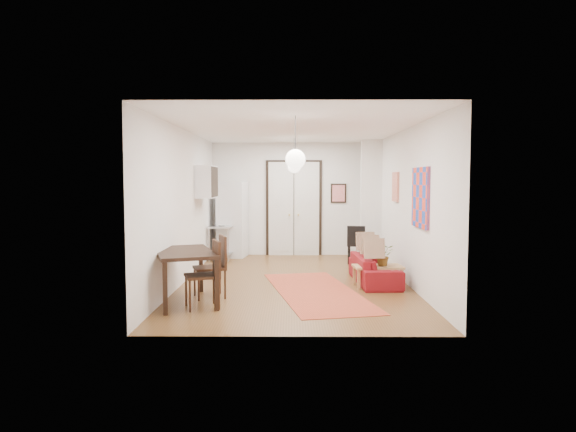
{
  "coord_description": "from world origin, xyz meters",
  "views": [
    {
      "loc": [
        -0.06,
        -9.73,
        1.94
      ],
      "look_at": [
        -0.13,
        0.08,
        1.25
      ],
      "focal_mm": 32.0,
      "sensor_mm": 36.0,
      "label": 1
    }
  ],
  "objects_px": {
    "kitchen_counter": "(223,238)",
    "dining_table": "(184,256)",
    "coffee_table": "(378,268)",
    "black_side_chair": "(356,241)",
    "dining_chair_near": "(210,261)",
    "dining_chair_far": "(203,268)",
    "sofa": "(375,269)",
    "fridge": "(232,219)"
  },
  "relations": [
    {
      "from": "sofa",
      "to": "fridge",
      "type": "bearing_deg",
      "value": 40.06
    },
    {
      "from": "sofa",
      "to": "dining_chair_far",
      "type": "bearing_deg",
      "value": 119.09
    },
    {
      "from": "black_side_chair",
      "to": "sofa",
      "type": "bearing_deg",
      "value": 102.66
    },
    {
      "from": "sofa",
      "to": "dining_chair_far",
      "type": "relative_size",
      "value": 1.74
    },
    {
      "from": "dining_table",
      "to": "dining_chair_near",
      "type": "xyz_separation_m",
      "value": [
        0.34,
        0.45,
        -0.14
      ]
    },
    {
      "from": "coffee_table",
      "to": "black_side_chair",
      "type": "distance_m",
      "value": 2.72
    },
    {
      "from": "dining_chair_near",
      "to": "dining_chair_far",
      "type": "relative_size",
      "value": 1.0
    },
    {
      "from": "kitchen_counter",
      "to": "black_side_chair",
      "type": "xyz_separation_m",
      "value": [
        3.2,
        -0.67,
        0.0
      ]
    },
    {
      "from": "coffee_table",
      "to": "dining_chair_far",
      "type": "bearing_deg",
      "value": -153.52
    },
    {
      "from": "sofa",
      "to": "coffee_table",
      "type": "bearing_deg",
      "value": 176.96
    },
    {
      "from": "coffee_table",
      "to": "dining_chair_far",
      "type": "distance_m",
      "value": 3.27
    },
    {
      "from": "kitchen_counter",
      "to": "fridge",
      "type": "bearing_deg",
      "value": 60.82
    },
    {
      "from": "black_side_chair",
      "to": "dining_table",
      "type": "bearing_deg",
      "value": 62.04
    },
    {
      "from": "fridge",
      "to": "black_side_chair",
      "type": "height_order",
      "value": "fridge"
    },
    {
      "from": "dining_chair_far",
      "to": "dining_table",
      "type": "bearing_deg",
      "value": -145.56
    },
    {
      "from": "dining_chair_far",
      "to": "black_side_chair",
      "type": "bearing_deg",
      "value": 125.94
    },
    {
      "from": "fridge",
      "to": "dining_chair_near",
      "type": "xyz_separation_m",
      "value": [
        0.14,
        -4.42,
        -0.36
      ]
    },
    {
      "from": "sofa",
      "to": "fridge",
      "type": "height_order",
      "value": "fridge"
    },
    {
      "from": "fridge",
      "to": "dining_chair_near",
      "type": "distance_m",
      "value": 4.43
    },
    {
      "from": "dining_table",
      "to": "dining_chair_far",
      "type": "xyz_separation_m",
      "value": [
        0.34,
        -0.25,
        -0.14
      ]
    },
    {
      "from": "sofa",
      "to": "dining_table",
      "type": "distance_m",
      "value": 3.65
    },
    {
      "from": "black_side_chair",
      "to": "kitchen_counter",
      "type": "bearing_deg",
      "value": -0.46
    },
    {
      "from": "kitchen_counter",
      "to": "fridge",
      "type": "relative_size",
      "value": 0.59
    },
    {
      "from": "dining_chair_near",
      "to": "fridge",
      "type": "bearing_deg",
      "value": 162.34
    },
    {
      "from": "kitchen_counter",
      "to": "dining_table",
      "type": "relative_size",
      "value": 0.66
    },
    {
      "from": "sofa",
      "to": "kitchen_counter",
      "type": "distance_m",
      "value": 4.45
    },
    {
      "from": "kitchen_counter",
      "to": "sofa",
      "type": "bearing_deg",
      "value": -37.53
    },
    {
      "from": "sofa",
      "to": "dining_chair_near",
      "type": "xyz_separation_m",
      "value": [
        -2.92,
        -1.12,
        0.33
      ]
    },
    {
      "from": "dining_table",
      "to": "dining_chair_far",
      "type": "height_order",
      "value": "dining_chair_far"
    },
    {
      "from": "kitchen_counter",
      "to": "dining_chair_near",
      "type": "height_order",
      "value": "dining_chair_near"
    },
    {
      "from": "sofa",
      "to": "coffee_table",
      "type": "distance_m",
      "value": 0.37
    },
    {
      "from": "fridge",
      "to": "dining_chair_far",
      "type": "height_order",
      "value": "fridge"
    },
    {
      "from": "coffee_table",
      "to": "dining_table",
      "type": "distance_m",
      "value": 3.5
    },
    {
      "from": "kitchen_counter",
      "to": "black_side_chair",
      "type": "distance_m",
      "value": 3.27
    },
    {
      "from": "sofa",
      "to": "dining_chair_near",
      "type": "relative_size",
      "value": 1.74
    },
    {
      "from": "dining_table",
      "to": "black_side_chair",
      "type": "relative_size",
      "value": 1.89
    },
    {
      "from": "coffee_table",
      "to": "kitchen_counter",
      "type": "xyz_separation_m",
      "value": [
        -3.26,
        3.38,
        0.18
      ]
    },
    {
      "from": "kitchen_counter",
      "to": "dining_chair_far",
      "type": "height_order",
      "value": "dining_chair_far"
    },
    {
      "from": "dining_chair_near",
      "to": "dining_chair_far",
      "type": "distance_m",
      "value": 0.7
    },
    {
      "from": "coffee_table",
      "to": "dining_chair_near",
      "type": "xyz_separation_m",
      "value": [
        -2.92,
        -0.75,
        0.26
      ]
    },
    {
      "from": "sofa",
      "to": "black_side_chair",
      "type": "xyz_separation_m",
      "value": [
        -0.05,
        2.34,
        0.26
      ]
    },
    {
      "from": "kitchen_counter",
      "to": "dining_chair_far",
      "type": "relative_size",
      "value": 1.1
    }
  ]
}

